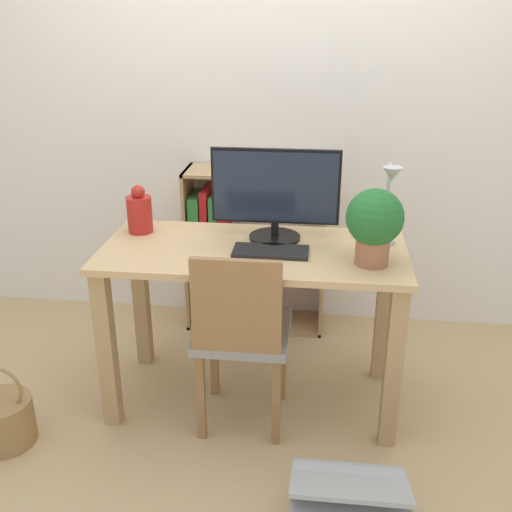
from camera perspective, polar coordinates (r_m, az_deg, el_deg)
ground_plane at (r=2.99m, az=-0.23°, el=-13.24°), size 10.00×10.00×0.00m
wall_back at (r=3.36m, az=1.66°, el=14.93°), size 8.00×0.05×2.60m
desk at (r=2.67m, az=-0.25°, el=-2.44°), size 1.33×0.62×0.78m
monitor at (r=2.65m, az=1.85°, el=6.15°), size 0.57×0.23×0.41m
keyboard at (r=2.55m, az=1.42°, el=0.44°), size 0.32×0.15×0.02m
vase at (r=2.82m, az=-11.04°, el=4.12°), size 0.12×0.12×0.22m
desk_lamp at (r=2.60m, az=12.55°, el=5.41°), size 0.10×0.19×0.37m
potted_plant at (r=2.43m, az=11.22°, el=3.16°), size 0.23×0.23×0.32m
chair at (r=2.55m, az=-1.44°, el=-7.27°), size 0.40×0.40×0.87m
bookshelf at (r=3.46m, az=-2.18°, el=-0.71°), size 0.78×0.28×0.93m
basket at (r=2.88m, az=-22.90°, el=-14.14°), size 0.26×0.26×0.38m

